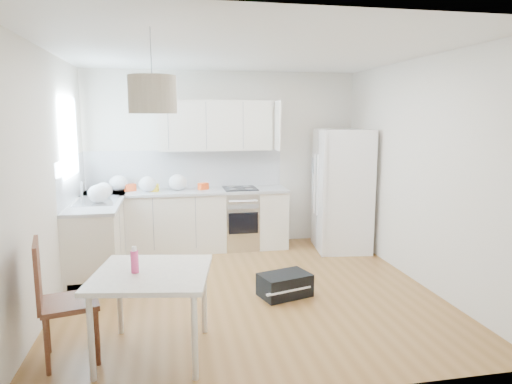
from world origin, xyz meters
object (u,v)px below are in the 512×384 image
refrigerator (343,190)px  dining_chair (69,300)px  gym_bag (285,285)px  dining_table (152,281)px

refrigerator → dining_chair: (-3.42, -2.69, -0.39)m
refrigerator → dining_chair: size_ratio=1.75×
dining_chair → gym_bag: (2.08, 0.99, -0.39)m
dining_table → dining_chair: bearing=-174.3°
dining_chair → gym_bag: 2.34m
dining_chair → gym_bag: dining_chair is taller
dining_table → dining_chair: (-0.67, 0.05, -0.13)m
refrigerator → dining_chair: bearing=-134.2°
dining_chair → gym_bag: size_ratio=1.88×
refrigerator → dining_chair: 4.37m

